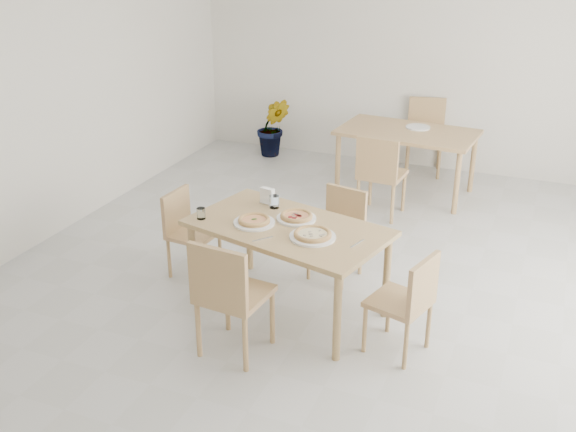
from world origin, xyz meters
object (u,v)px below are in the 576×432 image
at_px(pizza_pepperoni, 296,216).
at_px(napkin_holder, 267,197).
at_px(plate_empty, 418,127).
at_px(potted_plant, 273,127).
at_px(chair_west, 186,227).
at_px(tumbler_a, 274,202).
at_px(plate_margherita, 254,223).
at_px(pizza_margherita, 254,220).
at_px(chair_east, 409,298).
at_px(main_table, 288,235).
at_px(chair_back_n, 425,130).
at_px(second_table, 407,137).
at_px(chair_back_s, 380,171).
at_px(tumbler_b, 201,213).
at_px(plate_mushroom, 313,237).
at_px(plate_pepperoni, 296,218).
at_px(chair_north, 340,227).
at_px(pizza_mushroom, 313,234).
at_px(chair_south, 228,291).

distance_m(pizza_pepperoni, napkin_holder, 0.40).
distance_m(plate_empty, potted_plant, 2.14).
relative_size(chair_west, plate_empty, 2.75).
bearing_deg(plate_empty, tumbler_a, -102.13).
relative_size(plate_margherita, pizza_margherita, 1.03).
distance_m(chair_east, napkin_holder, 1.53).
bearing_deg(plate_margherita, main_table, 13.61).
bearing_deg(plate_empty, potted_plant, 165.87).
relative_size(main_table, pizza_pepperoni, 6.51).
xyz_separation_m(chair_back_n, potted_plant, (-2.01, -0.17, -0.14)).
distance_m(second_table, chair_back_s, 0.85).
bearing_deg(chair_back_n, main_table, -105.25).
bearing_deg(plate_margherita, tumbler_b, -170.50).
relative_size(main_table, chair_west, 2.20).
height_order(plate_margherita, chair_back_s, chair_back_s).
xyz_separation_m(plate_mushroom, second_table, (0.02, 3.07, -0.09)).
distance_m(main_table, plate_pepperoni, 0.17).
bearing_deg(chair_back_n, tumbler_b, -114.97).
distance_m(pizza_margherita, plate_empty, 3.21).
xyz_separation_m(chair_north, chair_west, (-1.27, -0.49, -0.01)).
bearing_deg(chair_west, pizza_margherita, -106.53).
relative_size(tumbler_b, chair_back_s, 0.10).
bearing_deg(pizza_pepperoni, plate_mushroom, -48.67).
relative_size(chair_west, potted_plant, 0.97).
height_order(pizza_mushroom, plate_empty, pizza_mushroom).
distance_m(plate_mushroom, napkin_holder, 0.75).
distance_m(plate_mushroom, second_table, 3.07).
height_order(pizza_pepperoni, second_table, pizza_pepperoni).
xyz_separation_m(plate_mushroom, tumbler_a, (-0.50, 0.43, 0.04)).
height_order(plate_mushroom, tumbler_a, tumbler_a).
height_order(tumbler_b, potted_plant, tumbler_b).
relative_size(plate_mushroom, chair_back_n, 0.38).
height_order(main_table, plate_margherita, plate_margherita).
distance_m(pizza_mushroom, chair_back_s, 2.26).
xyz_separation_m(main_table, chair_south, (-0.14, -0.77, -0.13)).
height_order(chair_north, chair_east, chair_east).
distance_m(chair_north, second_table, 2.21).
distance_m(pizza_pepperoni, chair_back_n, 3.66).
relative_size(chair_east, chair_back_s, 0.88).
bearing_deg(chair_north, plate_margherita, -108.28).
height_order(second_table, potted_plant, potted_plant).
bearing_deg(tumbler_b, plate_mushroom, 0.29).
height_order(chair_west, plate_mushroom, chair_west).
bearing_deg(plate_pepperoni, tumbler_a, 149.35).
relative_size(chair_south, plate_empty, 3.32).
relative_size(chair_north, tumbler_a, 7.47).
distance_m(main_table, potted_plant, 3.99).
height_order(chair_east, napkin_holder, napkin_holder).
bearing_deg(plate_empty, chair_east, -78.50).
distance_m(tumbler_b, napkin_holder, 0.60).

